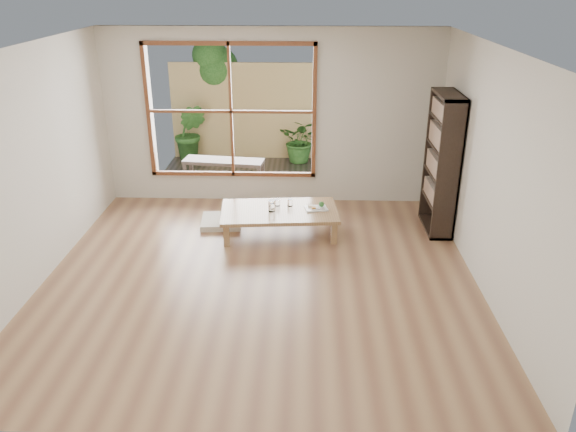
{
  "coord_description": "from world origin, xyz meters",
  "views": [
    {
      "loc": [
        0.51,
        -5.76,
        3.28
      ],
      "look_at": [
        0.31,
        0.52,
        0.55
      ],
      "focal_mm": 35.0,
      "sensor_mm": 36.0,
      "label": 1
    }
  ],
  "objects_px": {
    "low_table": "(279,213)",
    "garden_bench": "(224,163)",
    "bookshelf": "(442,164)",
    "food_tray": "(317,207)"
  },
  "relations": [
    {
      "from": "bookshelf",
      "to": "garden_bench",
      "type": "height_order",
      "value": "bookshelf"
    },
    {
      "from": "low_table",
      "to": "food_tray",
      "type": "height_order",
      "value": "food_tray"
    },
    {
      "from": "low_table",
      "to": "garden_bench",
      "type": "height_order",
      "value": "garden_bench"
    },
    {
      "from": "low_table",
      "to": "food_tray",
      "type": "distance_m",
      "value": 0.52
    },
    {
      "from": "food_tray",
      "to": "bookshelf",
      "type": "bearing_deg",
      "value": -5.79
    },
    {
      "from": "bookshelf",
      "to": "garden_bench",
      "type": "bearing_deg",
      "value": 152.99
    },
    {
      "from": "low_table",
      "to": "food_tray",
      "type": "bearing_deg",
      "value": 1.03
    },
    {
      "from": "low_table",
      "to": "bookshelf",
      "type": "distance_m",
      "value": 2.27
    },
    {
      "from": "low_table",
      "to": "bookshelf",
      "type": "bearing_deg",
      "value": 1.43
    },
    {
      "from": "food_tray",
      "to": "garden_bench",
      "type": "xyz_separation_m",
      "value": [
        -1.52,
        1.8,
        0.02
      ]
    }
  ]
}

